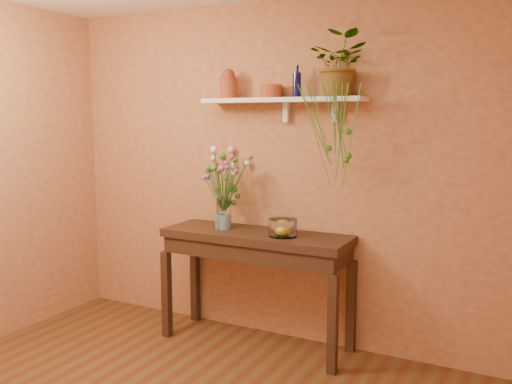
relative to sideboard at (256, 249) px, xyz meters
The scene contains 13 objects.
room 1.84m from the sideboard, 86.69° to the right, with size 4.04×4.04×2.70m.
sideboard is the anchor object (origin of this frame).
wall_shelf 1.16m from the sideboard, 39.88° to the left, with size 1.30×0.24×0.19m.
terracotta_jug 1.32m from the sideboard, 159.28° to the left, with size 0.14×0.14×0.23m.
terracotta_pot 1.23m from the sideboard, 70.34° to the left, with size 0.17×0.17×0.10m, color #984E29.
blue_bottle 1.30m from the sideboard, 27.40° to the left, with size 0.08×0.08×0.24m.
spider_plant 1.52m from the sideboard, 11.37° to the left, with size 0.41×0.35×0.45m, color #376B1E.
plant_fronds 1.10m from the sideboard, ahead, with size 0.46×0.32×0.73m.
glass_vase 0.37m from the sideboard, behind, with size 0.12×0.12×0.25m.
bouquet 0.65m from the sideboard, behind, with size 0.39×0.51×0.53m.
glass_bowl 0.31m from the sideboard, ahead, with size 0.21×0.21×0.13m.
lemon 0.30m from the sideboard, ahead, with size 0.08×0.08×0.08m, color yellow.
carton 0.37m from the sideboard, behind, with size 0.06×0.05×0.13m, color teal.
Camera 1 is at (1.81, -1.93, 1.79)m, focal length 38.16 mm.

